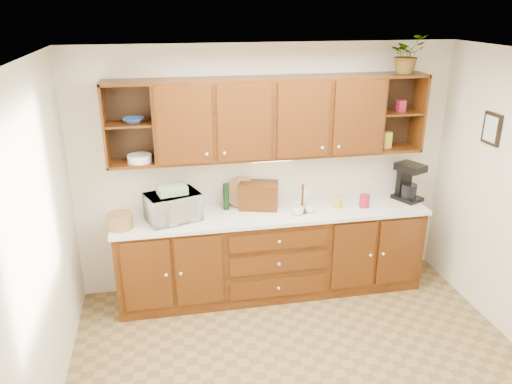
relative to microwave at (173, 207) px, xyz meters
name	(u,v)px	position (x,y,z in m)	size (l,w,h in m)	color
floor	(309,382)	(1.01, -1.43, -1.08)	(4.00, 4.00, 0.00)	olive
ceiling	(325,62)	(1.01, -1.43, 1.52)	(4.00, 4.00, 0.00)	white
back_wall	(266,169)	(1.01, 0.32, 0.22)	(4.00, 4.00, 0.00)	#ECE3C6
left_wall	(30,268)	(-0.99, -1.43, 0.22)	(3.50, 3.50, 0.00)	#ECE3C6
base_cabinets	(272,253)	(1.01, 0.02, -0.63)	(3.20, 0.60, 0.90)	#351706
countertop	(272,213)	(1.01, 0.01, -0.16)	(3.24, 0.64, 0.04)	silver
upper_cabinets	(271,117)	(1.02, 0.16, 0.81)	(3.20, 0.33, 0.80)	#351706
undercabinet_light	(271,160)	(1.01, 0.11, 0.39)	(0.40, 0.05, 0.03)	white
framed_picture	(492,129)	(2.99, -0.53, 0.77)	(0.03, 0.24, 0.30)	black
wicker_basket	(120,221)	(-0.51, -0.09, -0.07)	(0.25, 0.25, 0.14)	#A17243
microwave	(173,207)	(0.00, 0.00, 0.00)	(0.50, 0.34, 0.28)	beige
towel_stack	(172,190)	(0.00, 0.00, 0.18)	(0.27, 0.20, 0.08)	#C5C55C
wine_bottle	(226,197)	(0.55, 0.17, 0.00)	(0.06, 0.06, 0.28)	black
woven_tray	(241,205)	(0.71, 0.22, -0.13)	(0.33, 0.33, 0.02)	#A17243
bread_box	(259,195)	(0.89, 0.15, 0.00)	(0.39, 0.25, 0.28)	#351706
mug_tree	(302,208)	(1.30, -0.06, -0.09)	(0.27, 0.27, 0.31)	#351706
canister_red	(364,201)	(1.99, -0.04, -0.07)	(0.11, 0.11, 0.13)	maroon
canister_white	(304,200)	(1.35, 0.04, -0.04)	(0.09, 0.09, 0.19)	white
canister_yellow	(338,203)	(1.71, 0.00, -0.09)	(0.09, 0.09, 0.10)	gold
coffee_maker	(408,182)	(2.53, 0.08, 0.06)	(0.32, 0.35, 0.41)	black
bowl_stack	(134,120)	(-0.31, 0.16, 0.84)	(0.19, 0.19, 0.05)	#294F98
plate_stack	(140,158)	(-0.29, 0.13, 0.48)	(0.23, 0.23, 0.07)	white
pantry_box_yellow	(386,140)	(2.26, 0.14, 0.52)	(0.09, 0.07, 0.17)	gold
pantry_box_red	(401,106)	(2.39, 0.14, 0.88)	(0.08, 0.07, 0.12)	maroon
potted_plant	(407,54)	(2.38, 0.11, 1.40)	(0.34, 0.30, 0.38)	#999999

